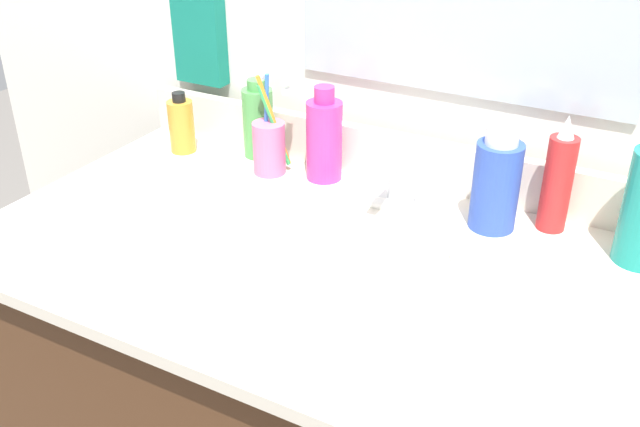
# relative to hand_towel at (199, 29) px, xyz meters

# --- Properties ---
(countertop) EXTENTS (1.08, 0.62, 0.02)m
(countertop) POSITION_rel_hand_towel_xyz_m (0.44, -0.32, -0.23)
(countertop) COLOR beige
(countertop) RESTS_ON vanity_cabinet
(backsplash) EXTENTS (1.08, 0.02, 0.09)m
(backsplash) POSITION_rel_hand_towel_xyz_m (0.44, -0.02, -0.17)
(backsplash) COLOR beige
(backsplash) RESTS_ON countertop
(back_wall) EXTENTS (2.18, 0.04, 1.30)m
(back_wall) POSITION_rel_hand_towel_xyz_m (0.44, 0.04, -0.33)
(back_wall) COLOR white
(back_wall) RESTS_ON ground_plane
(hand_towel) EXTENTS (0.11, 0.04, 0.22)m
(hand_towel) POSITION_rel_hand_towel_xyz_m (0.00, 0.00, 0.00)
(hand_towel) COLOR #147260
(sink_basin) EXTENTS (0.38, 0.38, 0.11)m
(sink_basin) POSITION_rel_hand_towel_xyz_m (0.49, -0.31, -0.25)
(sink_basin) COLOR white
(sink_basin) RESTS_ON countertop
(faucet) EXTENTS (0.16, 0.10, 0.08)m
(faucet) POSITION_rel_hand_towel_xyz_m (0.49, -0.12, -0.19)
(faucet) COLOR silver
(faucet) RESTS_ON countertop
(bottle_soap_pink) EXTENTS (0.07, 0.07, 0.18)m
(bottle_soap_pink) POSITION_rel_hand_towel_xyz_m (0.33, -0.08, -0.14)
(bottle_soap_pink) COLOR #D8338C
(bottle_soap_pink) RESTS_ON countertop
(bottle_spray_red) EXTENTS (0.05, 0.05, 0.20)m
(bottle_spray_red) POSITION_rel_hand_towel_xyz_m (0.75, -0.07, -0.13)
(bottle_spray_red) COLOR red
(bottle_spray_red) RESTS_ON countertop
(bottle_shampoo_blue) EXTENTS (0.08, 0.08, 0.17)m
(bottle_shampoo_blue) POSITION_rel_hand_towel_xyz_m (0.66, -0.11, -0.14)
(bottle_shampoo_blue) COLOR #2D4CB2
(bottle_shampoo_blue) RESTS_ON countertop
(bottle_oil_amber) EXTENTS (0.05, 0.05, 0.12)m
(bottle_oil_amber) POSITION_rel_hand_towel_xyz_m (0.02, -0.11, -0.16)
(bottle_oil_amber) COLOR gold
(bottle_oil_amber) RESTS_ON countertop
(bottle_toner_green) EXTENTS (0.06, 0.06, 0.16)m
(bottle_toner_green) POSITION_rel_hand_towel_xyz_m (0.17, -0.05, -0.15)
(bottle_toner_green) COLOR #4C9E4C
(bottle_toner_green) RESTS_ON countertop
(cup_pink) EXTENTS (0.07, 0.07, 0.19)m
(cup_pink) POSITION_rel_hand_towel_xyz_m (0.23, -0.11, -0.16)
(cup_pink) COLOR #D16693
(cup_pink) RESTS_ON countertop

